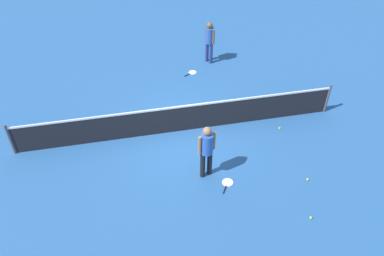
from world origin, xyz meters
The scene contains 9 objects.
ground_plane centered at (0.00, 0.00, 0.00)m, with size 40.00×40.00×0.00m, color #265693.
court_net centered at (0.00, 0.00, 0.50)m, with size 10.09×0.09×1.07m.
player_near_side centered at (0.36, -2.04, 1.01)m, with size 0.52×0.42×1.70m.
player_far_side centered at (1.96, 4.09, 1.01)m, with size 0.47×0.48×1.70m.
tennis_racket_near_player centered at (0.86, -2.49, 0.01)m, with size 0.46×0.58×0.03m.
tennis_racket_far_player centered at (1.11, 3.38, 0.01)m, with size 0.59×0.45×0.03m.
tennis_ball_near_player centered at (3.06, -2.84, 0.03)m, with size 0.07×0.07×0.07m, color #C6E033.
tennis_ball_by_net centered at (3.16, -0.58, 0.03)m, with size 0.07×0.07×0.07m, color #C6E033.
tennis_ball_midcourt centered at (2.57, -4.06, 0.03)m, with size 0.07×0.07×0.07m, color #C6E033.
Camera 1 is at (-1.57, -9.25, 7.82)m, focal length 35.70 mm.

